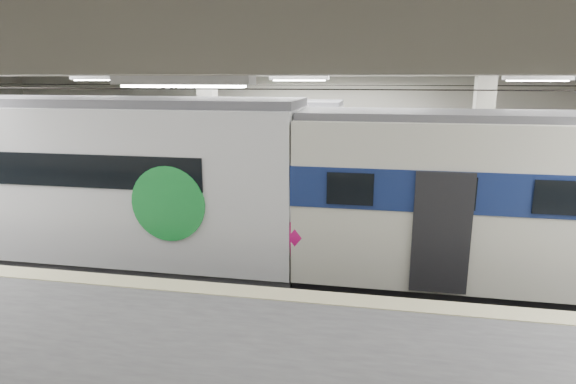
# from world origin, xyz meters

# --- Properties ---
(station_hall) EXTENTS (36.00, 24.00, 5.75)m
(station_hall) POSITION_xyz_m (0.00, -1.74, 3.24)
(station_hall) COLOR black
(station_hall) RESTS_ON ground
(modern_emu) EXTENTS (13.88, 2.87, 4.47)m
(modern_emu) POSITION_xyz_m (-4.70, -0.00, 2.20)
(modern_emu) COLOR silver
(modern_emu) RESTS_ON ground
(far_train) EXTENTS (12.95, 2.72, 4.17)m
(far_train) POSITION_xyz_m (-5.56, 5.50, 2.16)
(far_train) COLOR silver
(far_train) RESTS_ON ground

